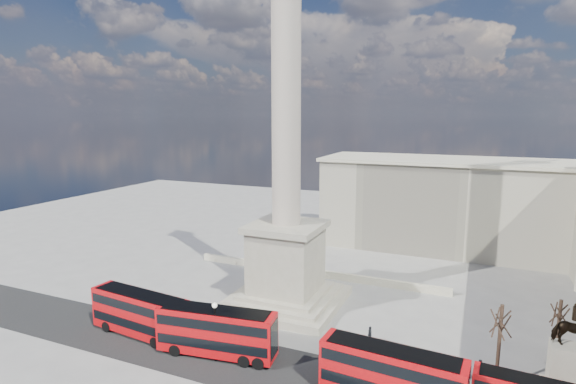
# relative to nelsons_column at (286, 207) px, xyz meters

# --- Properties ---
(ground) EXTENTS (180.00, 180.00, 0.00)m
(ground) POSITION_rel_nelsons_column_xyz_m (0.00, -5.00, -12.92)
(ground) COLOR gray
(ground) RESTS_ON ground
(asphalt_road) EXTENTS (120.00, 9.00, 0.01)m
(asphalt_road) POSITION_rel_nelsons_column_xyz_m (5.00, -15.00, -12.91)
(asphalt_road) COLOR #262626
(asphalt_road) RESTS_ON ground
(nelsons_column) EXTENTS (14.00, 14.00, 49.85)m
(nelsons_column) POSITION_rel_nelsons_column_xyz_m (0.00, 0.00, 0.00)
(nelsons_column) COLOR #A8A28C
(nelsons_column) RESTS_ON ground
(balustrade_wall) EXTENTS (40.00, 0.60, 1.10)m
(balustrade_wall) POSITION_rel_nelsons_column_xyz_m (0.00, 11.00, -12.37)
(balustrade_wall) COLOR beige
(balustrade_wall) RESTS_ON ground
(building_northeast) EXTENTS (51.00, 17.00, 16.60)m
(building_northeast) POSITION_rel_nelsons_column_xyz_m (20.00, 35.00, -4.59)
(building_northeast) COLOR beige
(building_northeast) RESTS_ON ground
(red_bus_a) EXTENTS (12.56, 3.99, 5.01)m
(red_bus_a) POSITION_rel_nelsons_column_xyz_m (-11.47, -14.46, -10.29)
(red_bus_a) COLOR red
(red_bus_a) RESTS_ON ground
(red_bus_b) EXTENTS (12.67, 4.43, 5.03)m
(red_bus_b) POSITION_rel_nelsons_column_xyz_m (-1.32, -14.71, -10.28)
(red_bus_b) COLOR red
(red_bus_b) RESTS_ON ground
(red_bus_c) EXTENTS (12.43, 3.69, 4.97)m
(red_bus_c) POSITION_rel_nelsons_column_xyz_m (16.56, -15.43, -10.31)
(red_bus_c) COLOR red
(red_bus_c) RESTS_ON ground
(victorian_lamp) EXTENTS (0.53, 0.53, 6.14)m
(victorian_lamp) POSITION_rel_nelsons_column_xyz_m (-0.99, -15.54, -9.30)
(victorian_lamp) COLOR black
(victorian_lamp) RESTS_ON ground
(equestrian_statue) EXTENTS (4.08, 3.06, 8.47)m
(equestrian_statue) POSITION_rel_nelsons_column_xyz_m (30.73, -7.78, -9.97)
(equestrian_statue) COLOR beige
(equestrian_statue) RESTS_ON ground
(bare_tree_near) EXTENTS (1.93, 1.93, 8.45)m
(bare_tree_near) POSITION_rel_nelsons_column_xyz_m (24.88, -9.58, -6.26)
(bare_tree_near) COLOR #332319
(bare_tree_near) RESTS_ON ground
(bare_tree_mid) EXTENTS (1.96, 1.96, 7.44)m
(bare_tree_mid) POSITION_rel_nelsons_column_xyz_m (30.24, -3.73, -7.05)
(bare_tree_mid) COLOR #332319
(bare_tree_mid) RESTS_ON ground
(pedestrian_walking) EXTENTS (0.62, 0.46, 1.57)m
(pedestrian_walking) POSITION_rel_nelsons_column_xyz_m (13.77, -9.34, -12.13)
(pedestrian_walking) COLOR black
(pedestrian_walking) RESTS_ON ground
(pedestrian_standing) EXTENTS (1.01, 1.00, 1.64)m
(pedestrian_standing) POSITION_rel_nelsons_column_xyz_m (23.50, -8.01, -12.09)
(pedestrian_standing) COLOR black
(pedestrian_standing) RESTS_ON ground
(pedestrian_crossing) EXTENTS (0.83, 1.17, 1.84)m
(pedestrian_crossing) POSITION_rel_nelsons_column_xyz_m (12.47, -5.81, -12.00)
(pedestrian_crossing) COLOR black
(pedestrian_crossing) RESTS_ON ground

